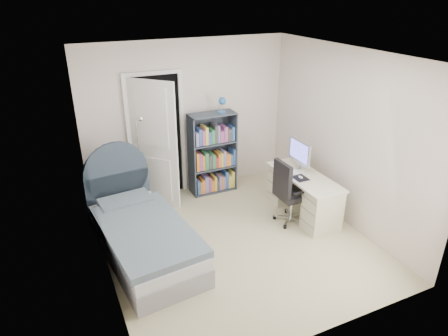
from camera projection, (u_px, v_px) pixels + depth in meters
name	position (u px, v px, depth m)	size (l,w,h in m)	color
room_shell	(237.00, 158.00, 4.99)	(3.50, 3.70, 2.60)	tan
door	(155.00, 141.00, 6.15)	(0.92, 0.63, 2.06)	black
bed	(142.00, 234.00, 5.16)	(1.16, 2.12, 1.25)	gray
nightstand	(108.00, 190.00, 6.06)	(0.39, 0.39, 0.58)	tan
floor_lamp	(142.00, 171.00, 6.17)	(0.21, 0.21, 1.49)	silver
bookcase	(213.00, 156.00, 6.63)	(0.76, 0.33, 1.62)	#38414D
desk	(303.00, 193.00, 6.03)	(0.53, 1.34, 1.10)	beige
office_chair	(288.00, 190.00, 5.73)	(0.50, 0.51, 0.98)	silver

